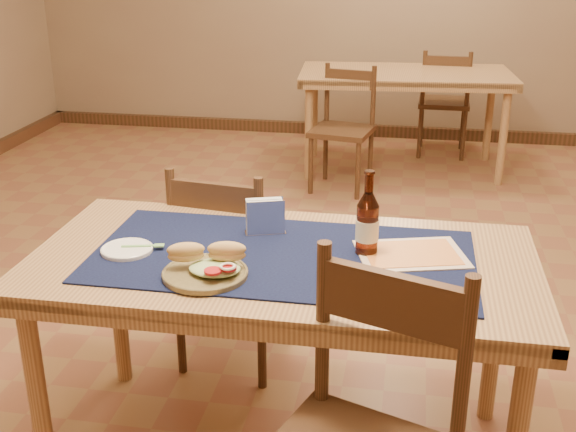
% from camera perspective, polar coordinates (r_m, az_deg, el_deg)
% --- Properties ---
extents(room, '(6.04, 7.04, 2.84)m').
position_cam_1_polar(room, '(2.88, 2.51, 15.39)').
color(room, brown).
rests_on(room, ground).
extents(main_table, '(1.60, 0.80, 0.75)m').
position_cam_1_polar(main_table, '(2.32, -0.43, -5.08)').
color(main_table, tan).
rests_on(main_table, ground).
extents(placemat, '(1.20, 0.60, 0.01)m').
position_cam_1_polar(placemat, '(2.29, -0.44, -3.17)').
color(placemat, '#101A3C').
rests_on(placemat, main_table).
extents(baseboard, '(6.00, 7.00, 0.10)m').
position_cam_1_polar(baseboard, '(3.31, 2.13, -8.51)').
color(baseboard, '#492A1A').
rests_on(baseboard, ground).
extents(back_table, '(1.60, 0.89, 0.75)m').
position_cam_1_polar(back_table, '(5.49, 9.24, 10.36)').
color(back_table, tan).
rests_on(back_table, ground).
extents(chair_main_far, '(0.46, 0.46, 0.89)m').
position_cam_1_polar(chair_main_far, '(2.92, -4.51, -3.73)').
color(chair_main_far, '#492A1A').
rests_on(chair_main_far, ground).
extents(chair_back_near, '(0.46, 0.46, 0.85)m').
position_cam_1_polar(chair_back_near, '(5.07, 4.42, 7.05)').
color(chair_back_near, '#492A1A').
rests_on(chair_back_near, ground).
extents(chair_back_far, '(0.41, 0.41, 0.86)m').
position_cam_1_polar(chair_back_far, '(5.97, 12.23, 8.88)').
color(chair_back_far, '#492A1A').
rests_on(chair_back_far, ground).
extents(sandwich_plate, '(0.26, 0.26, 0.10)m').
position_cam_1_polar(sandwich_plate, '(2.16, -6.37, -4.05)').
color(sandwich_plate, olive).
rests_on(sandwich_plate, placemat).
extents(side_plate, '(0.17, 0.17, 0.01)m').
position_cam_1_polar(side_plate, '(2.37, -12.61, -2.56)').
color(side_plate, white).
rests_on(side_plate, placemat).
extents(fork, '(0.14, 0.05, 0.00)m').
position_cam_1_polar(fork, '(2.36, -11.13, -2.32)').
color(fork, '#7EC86E').
rests_on(fork, side_plate).
extents(beer_bottle, '(0.07, 0.07, 0.27)m').
position_cam_1_polar(beer_bottle, '(2.27, 6.29, -0.58)').
color(beer_bottle, '#411A0B').
rests_on(beer_bottle, placemat).
extents(napkin_holder, '(0.15, 0.09, 0.12)m').
position_cam_1_polar(napkin_holder, '(2.43, -1.81, -0.12)').
color(napkin_holder, silver).
rests_on(napkin_holder, placemat).
extents(menu_card, '(0.39, 0.32, 0.01)m').
position_cam_1_polar(menu_card, '(2.32, 9.69, -2.97)').
color(menu_card, beige).
rests_on(menu_card, placemat).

